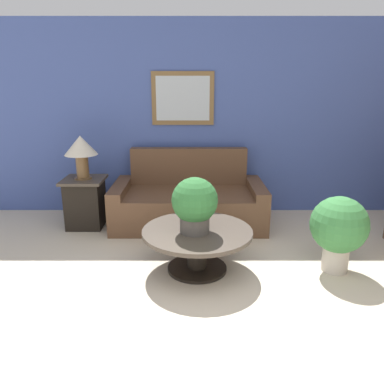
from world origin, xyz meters
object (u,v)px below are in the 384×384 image
Objects in this scene: side_table at (85,202)px; couch_main at (188,202)px; table_lamp at (81,149)px; potted_plant_floor at (338,228)px; coffee_table at (197,241)px; potted_plant_on_table at (194,203)px.

couch_main is at bearing 4.90° from side_table.
potted_plant_floor is at bearing -23.25° from table_lamp.
couch_main reaches higher than coffee_table.
table_lamp is 1.88m from potted_plant_on_table.
couch_main is 3.58× the size of table_lamp.
couch_main is 1.51m from table_lamp.
potted_plant_floor is (2.78, -1.20, 0.13)m from side_table.
table_lamp is at bearing 0.00° from side_table.
coffee_table is 1.37m from potted_plant_floor.
coffee_table is at bearing 61.79° from potted_plant_on_table.
couch_main is 1.30m from coffee_table.
couch_main is 3.63× the size of potted_plant_on_table.
potted_plant_on_table reaches higher than coffee_table.
table_lamp is (-1.42, 1.18, 0.70)m from coffee_table.
table_lamp is at bearing 140.14° from coffee_table.
table_lamp reaches higher than coffee_table.
table_lamp is (-1.32, -0.11, 0.72)m from couch_main.
potted_plant_floor reaches higher than side_table.
potted_plant_on_table is (0.07, -1.34, 0.42)m from couch_main.
side_table is (-1.42, 1.18, 0.01)m from coffee_table.
couch_main is 1.33m from side_table.
potted_plant_floor is (1.36, -0.01, 0.14)m from coffee_table.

